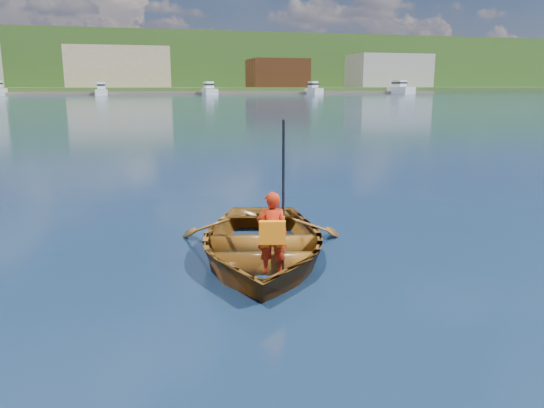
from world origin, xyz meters
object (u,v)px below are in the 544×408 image
at_px(rowboat, 261,243).
at_px(child_paddler, 272,232).
at_px(dock, 180,93).
at_px(marina_yachts, 146,90).

height_order(rowboat, child_paddler, child_paddler).
height_order(rowboat, dock, dock).
bearing_deg(dock, marina_yachts, -153.83).
distance_m(child_paddler, dock, 149.65).
relative_size(rowboat, child_paddler, 2.20).
relative_size(child_paddler, marina_yachts, 0.01).
xyz_separation_m(child_paddler, marina_yachts, (2.42, 144.50, 0.70)).
relative_size(rowboat, marina_yachts, 0.03).
xyz_separation_m(rowboat, dock, (11.86, 148.26, 0.15)).
height_order(child_paddler, marina_yachts, marina_yachts).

